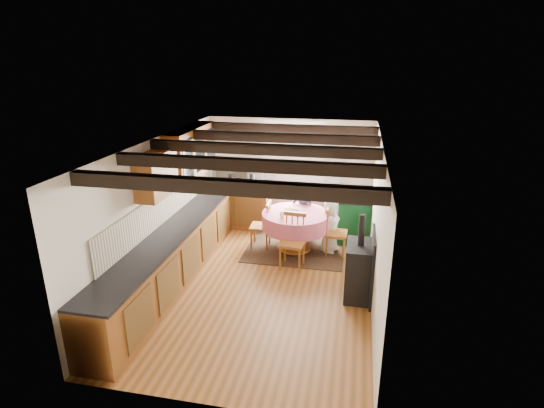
% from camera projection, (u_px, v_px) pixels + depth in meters
% --- Properties ---
extents(floor, '(3.60, 5.50, 0.00)m').
position_uv_depth(floor, '(263.00, 283.00, 7.30)').
color(floor, '#A3602E').
rests_on(floor, ground).
extents(ceiling, '(3.60, 5.50, 0.00)m').
position_uv_depth(ceiling, '(262.00, 143.00, 6.51)').
color(ceiling, white).
rests_on(ceiling, ground).
extents(wall_back, '(3.60, 0.00, 2.40)m').
position_uv_depth(wall_back, '(290.00, 173.00, 9.45)').
color(wall_back, silver).
rests_on(wall_back, ground).
extents(wall_front, '(3.60, 0.00, 2.40)m').
position_uv_depth(wall_front, '(203.00, 312.00, 4.36)').
color(wall_front, silver).
rests_on(wall_front, ground).
extents(wall_left, '(0.00, 5.50, 2.40)m').
position_uv_depth(wall_left, '(158.00, 209.00, 7.24)').
color(wall_left, silver).
rests_on(wall_left, ground).
extents(wall_right, '(0.00, 5.50, 2.40)m').
position_uv_depth(wall_right, '(377.00, 225.00, 6.57)').
color(wall_right, silver).
rests_on(wall_right, ground).
extents(beam_a, '(3.60, 0.16, 0.16)m').
position_uv_depth(beam_a, '(221.00, 186.00, 4.69)').
color(beam_a, black).
rests_on(beam_a, ceiling).
extents(beam_b, '(3.60, 0.16, 0.16)m').
position_uv_depth(beam_b, '(245.00, 165.00, 5.61)').
color(beam_b, black).
rests_on(beam_b, ceiling).
extents(beam_c, '(3.60, 0.16, 0.16)m').
position_uv_depth(beam_c, '(262.00, 149.00, 6.54)').
color(beam_c, black).
rests_on(beam_c, ceiling).
extents(beam_d, '(3.60, 0.16, 0.16)m').
position_uv_depth(beam_d, '(274.00, 137.00, 7.47)').
color(beam_d, black).
rests_on(beam_d, ceiling).
extents(beam_e, '(3.60, 0.16, 0.16)m').
position_uv_depth(beam_e, '(284.00, 128.00, 8.39)').
color(beam_e, black).
rests_on(beam_e, ceiling).
extents(splash_left, '(0.02, 4.50, 0.55)m').
position_uv_depth(splash_left, '(167.00, 204.00, 7.52)').
color(splash_left, beige).
rests_on(splash_left, wall_left).
extents(splash_back, '(1.40, 0.02, 0.55)m').
position_uv_depth(splash_back, '(245.00, 171.00, 9.62)').
color(splash_back, beige).
rests_on(splash_back, wall_back).
extents(base_cabinet_left, '(0.60, 5.30, 0.88)m').
position_uv_depth(base_cabinet_left, '(178.00, 252.00, 7.44)').
color(base_cabinet_left, brown).
rests_on(base_cabinet_left, floor).
extents(base_cabinet_back, '(1.30, 0.60, 0.88)m').
position_uv_depth(base_cabinet_back, '(241.00, 207.00, 9.62)').
color(base_cabinet_back, brown).
rests_on(base_cabinet_back, floor).
extents(worktop_left, '(0.64, 5.30, 0.04)m').
position_uv_depth(worktop_left, '(177.00, 227.00, 7.28)').
color(worktop_left, black).
rests_on(worktop_left, base_cabinet_left).
extents(worktop_back, '(1.30, 0.64, 0.04)m').
position_uv_depth(worktop_back, '(240.00, 188.00, 9.45)').
color(worktop_back, black).
rests_on(worktop_back, base_cabinet_back).
extents(wall_cabinet_glass, '(0.34, 1.80, 0.90)m').
position_uv_depth(wall_cabinet_glass, '(192.00, 151.00, 8.08)').
color(wall_cabinet_glass, brown).
rests_on(wall_cabinet_glass, wall_left).
extents(wall_cabinet_solid, '(0.34, 0.90, 0.70)m').
position_uv_depth(wall_cabinet_solid, '(156.00, 175.00, 6.70)').
color(wall_cabinet_solid, brown).
rests_on(wall_cabinet_solid, wall_left).
extents(window_frame, '(1.34, 0.03, 1.54)m').
position_uv_depth(window_frame, '(294.00, 156.00, 9.29)').
color(window_frame, white).
rests_on(window_frame, wall_back).
extents(window_pane, '(1.20, 0.01, 1.40)m').
position_uv_depth(window_pane, '(294.00, 156.00, 9.29)').
color(window_pane, white).
rests_on(window_pane, wall_back).
extents(curtain_left, '(0.35, 0.10, 2.10)m').
position_uv_depth(curtain_left, '(256.00, 177.00, 9.53)').
color(curtain_left, silver).
rests_on(curtain_left, wall_back).
extents(curtain_right, '(0.35, 0.10, 2.10)m').
position_uv_depth(curtain_right, '(332.00, 181.00, 9.21)').
color(curtain_right, silver).
rests_on(curtain_right, wall_back).
extents(curtain_rod, '(2.00, 0.03, 0.03)m').
position_uv_depth(curtain_rod, '(294.00, 129.00, 9.01)').
color(curtain_rod, black).
rests_on(curtain_rod, wall_back).
extents(wall_picture, '(0.04, 0.50, 0.60)m').
position_uv_depth(wall_picture, '(374.00, 160.00, 8.54)').
color(wall_picture, gold).
rests_on(wall_picture, wall_right).
extents(wall_plate, '(0.30, 0.02, 0.30)m').
position_uv_depth(wall_plate, '(339.00, 153.00, 9.06)').
color(wall_plate, silver).
rests_on(wall_plate, wall_back).
extents(rug, '(1.93, 1.50, 0.01)m').
position_uv_depth(rug, '(295.00, 250.00, 8.52)').
color(rug, '#4A3521').
rests_on(rug, floor).
extents(dining_table, '(1.31, 1.31, 0.79)m').
position_uv_depth(dining_table, '(295.00, 232.00, 8.40)').
color(dining_table, '#DD7388').
rests_on(dining_table, floor).
extents(chair_near, '(0.48, 0.49, 1.01)m').
position_uv_depth(chair_near, '(292.00, 242.00, 7.68)').
color(chair_near, '#9C5F1F').
rests_on(chair_near, floor).
extents(chair_left, '(0.44, 0.42, 0.95)m').
position_uv_depth(chair_left, '(260.00, 225.00, 8.52)').
color(chair_left, '#9C5F1F').
rests_on(chair_left, floor).
extents(chair_right, '(0.45, 0.43, 0.98)m').
position_uv_depth(chair_right, '(336.00, 232.00, 8.16)').
color(chair_right, '#9C5F1F').
rests_on(chair_right, floor).
extents(aga_range, '(0.66, 1.02, 0.94)m').
position_uv_depth(aga_range, '(355.00, 217.00, 8.97)').
color(aga_range, '#0A3417').
rests_on(aga_range, floor).
extents(cast_iron_stove, '(0.42, 0.70, 1.39)m').
position_uv_depth(cast_iron_stove, '(360.00, 256.00, 6.69)').
color(cast_iron_stove, black).
rests_on(cast_iron_stove, floor).
extents(child_far, '(0.46, 0.32, 1.23)m').
position_uv_depth(child_far, '(303.00, 211.00, 8.85)').
color(child_far, '#2F3348').
rests_on(child_far, floor).
extents(child_right, '(0.48, 0.60, 1.07)m').
position_uv_depth(child_right, '(330.00, 226.00, 8.31)').
color(child_right, silver).
rests_on(child_right, floor).
extents(bowl_a, '(0.28, 0.28, 0.05)m').
position_uv_depth(bowl_a, '(289.00, 211.00, 8.31)').
color(bowl_a, silver).
rests_on(bowl_a, dining_table).
extents(bowl_b, '(0.25, 0.25, 0.06)m').
position_uv_depth(bowl_b, '(295.00, 212.00, 8.24)').
color(bowl_b, silver).
rests_on(bowl_b, dining_table).
extents(cup, '(0.15, 0.15, 0.10)m').
position_uv_depth(cup, '(282.00, 215.00, 8.03)').
color(cup, silver).
rests_on(cup, dining_table).
extents(canister_tall, '(0.15, 0.15, 0.26)m').
position_uv_depth(canister_tall, '(231.00, 180.00, 9.48)').
color(canister_tall, '#262628').
rests_on(canister_tall, worktop_back).
extents(canister_wide, '(0.16, 0.16, 0.18)m').
position_uv_depth(canister_wide, '(238.00, 183.00, 9.45)').
color(canister_wide, '#262628').
rests_on(canister_wide, worktop_back).
extents(canister_slim, '(0.11, 0.11, 0.31)m').
position_uv_depth(canister_slim, '(252.00, 180.00, 9.38)').
color(canister_slim, '#262628').
rests_on(canister_slim, worktop_back).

